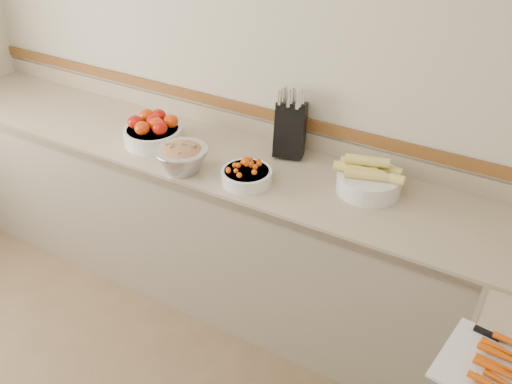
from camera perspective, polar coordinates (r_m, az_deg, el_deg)
The scene contains 8 objects.
back_wall at distance 3.06m, azimuth 0.48°, elevation 12.34°, with size 4.00×4.00×0.00m, color beige.
counter_back at distance 3.22m, azimuth -2.46°, elevation -3.72°, with size 4.00×0.65×1.08m.
knife_block at distance 2.97m, azimuth 3.46°, elevation 6.42°, with size 0.20×0.22×0.37m.
tomato_bowl at distance 3.17m, azimuth -10.27°, elevation 6.02°, with size 0.32×0.32×0.16m.
cherry_tomato_bowl at distance 2.77m, azimuth -0.96°, elevation 1.82°, with size 0.25×0.25×0.13m.
corn_bowl at distance 2.74m, azimuth 11.23°, elevation 1.30°, with size 0.34×0.31×0.18m.
rhubarb_bowl at distance 2.87m, azimuth -7.41°, elevation 3.48°, with size 0.27×0.27×0.15m.
cutting_board at distance 2.05m, azimuth 23.69°, elevation -16.16°, with size 0.44×0.36×0.06m.
Camera 1 is at (1.42, -0.48, 2.38)m, focal length 40.00 mm.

